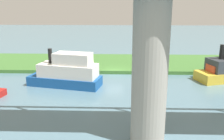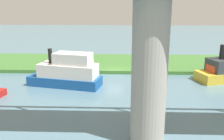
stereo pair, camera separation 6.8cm
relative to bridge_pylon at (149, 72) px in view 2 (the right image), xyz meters
The scene contains 6 objects.
ground_plane 18.73m from the bridge_pylon, 80.82° to the right, with size 160.00×160.00×0.00m, color slate.
grassy_bank 24.43m from the bridge_pylon, 83.11° to the right, with size 80.00×12.00×0.50m, color #427533.
bridge_pylon is the anchor object (origin of this frame).
person_on_bank 20.90m from the bridge_pylon, 96.14° to the right, with size 0.46×0.46×1.39m.
mooring_post 21.34m from the bridge_pylon, 64.08° to the right, with size 0.20×0.20×0.88m, color brown.
riverboat_paddlewheel 15.61m from the bridge_pylon, 55.26° to the right, with size 9.39×4.83×4.58m.
Camera 2 is at (-0.85, 34.53, 10.06)m, focal length 39.92 mm.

